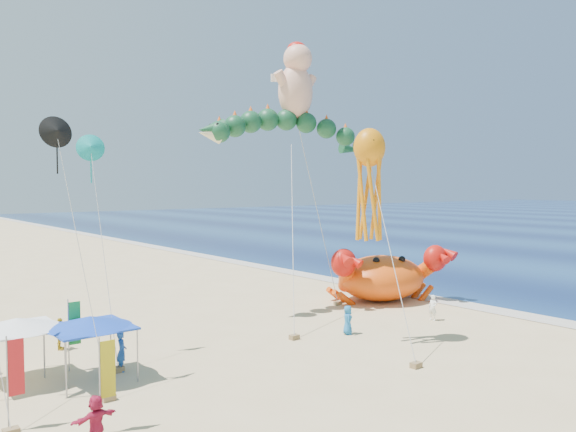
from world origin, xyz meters
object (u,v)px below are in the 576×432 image
object	(u,v)px
cherub_kite	(296,82)
canopy_white	(17,324)
canopy_blue	(90,322)
dragon_kite	(289,136)
octopus_kite	(369,176)
crab_inflatable	(383,276)

from	to	relation	value
cherub_kite	canopy_white	xyz separation A→B (m)	(-18.19, -3.74, -12.58)
canopy_blue	canopy_white	xyz separation A→B (m)	(-2.46, 1.58, 0.00)
dragon_kite	canopy_white	world-z (taller)	dragon_kite
octopus_kite	dragon_kite	bearing A→B (deg)	78.92
crab_inflatable	octopus_kite	xyz separation A→B (m)	(-9.05, -6.98, 6.91)
canopy_white	octopus_kite	bearing A→B (deg)	-18.57
cherub_kite	canopy_white	size ratio (longest dim) A/B	5.04
octopus_kite	canopy_white	world-z (taller)	octopus_kite
canopy_blue	cherub_kite	bearing A→B (deg)	18.69
cherub_kite	canopy_blue	size ratio (longest dim) A/B	5.09
octopus_kite	canopy_blue	xyz separation A→B (m)	(-13.09, 3.64, -6.22)
crab_inflatable	cherub_kite	bearing A→B (deg)	162.78
cherub_kite	canopy_blue	bearing A→B (deg)	-161.31
dragon_kite	canopy_white	size ratio (longest dim) A/B	3.66
dragon_kite	canopy_blue	xyz separation A→B (m)	(-14.76, -4.88, -8.97)
crab_inflatable	cherub_kite	size ratio (longest dim) A/B	0.52
cherub_kite	canopy_white	world-z (taller)	cherub_kite
canopy_blue	canopy_white	bearing A→B (deg)	147.29
crab_inflatable	dragon_kite	size ratio (longest dim) A/B	0.71
crab_inflatable	dragon_kite	xyz separation A→B (m)	(-7.38, 1.55, 9.66)
crab_inflatable	cherub_kite	xyz separation A→B (m)	(-6.42, 1.99, 13.27)
crab_inflatable	canopy_blue	bearing A→B (deg)	-171.44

